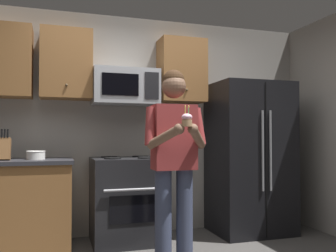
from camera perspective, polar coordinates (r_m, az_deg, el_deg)
The scene contains 9 objects.
wall_back at distance 4.47m, azimuth -5.44°, elevation 0.21°, with size 4.40×0.10×2.60m, color gray.
oven_range at distance 4.12m, azimuth -6.43°, elevation -11.35°, with size 0.76×0.70×0.93m.
microwave at distance 4.21m, azimuth -6.68°, elevation 6.06°, with size 0.74×0.41×0.40m.
refrigerator at distance 4.55m, azimuth 12.63°, elevation -4.83°, with size 0.90×0.75×1.80m.
cabinet_row_upper at distance 4.24m, azimuth -14.57°, elevation 9.21°, with size 2.78×0.36×0.76m.
knife_block at distance 3.99m, azimuth -24.51°, elevation -3.23°, with size 0.16×0.15×0.32m.
bowl_large_white at distance 4.00m, azimuth -19.93°, elevation -4.26°, with size 0.19×0.19×0.09m.
person at distance 3.28m, azimuth 0.99°, elevation -4.46°, with size 0.60×0.48×1.76m.
cupcake at distance 2.96m, azimuth 2.97°, elevation 0.99°, with size 0.09×0.09×0.17m.
Camera 1 is at (-0.91, -2.63, 1.16)m, focal length 39.05 mm.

